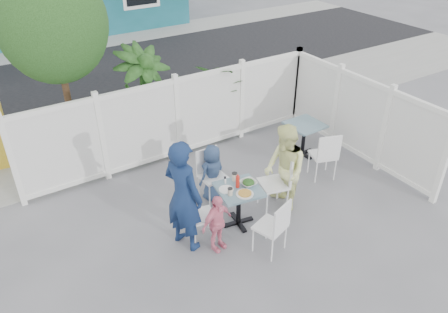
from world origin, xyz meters
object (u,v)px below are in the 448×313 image
spare_table (304,131)px  woman (284,170)px  chair_back (210,170)px  chair_near (275,224)px  chair_left (197,213)px  chair_right (278,178)px  toddler (217,223)px  main_table (239,197)px  boy (212,173)px  man (183,196)px

spare_table → woman: woman is taller
chair_back → chair_near: chair_near is taller
spare_table → chair_left: chair_left is taller
chair_left → chair_right: (1.48, -0.02, 0.07)m
chair_back → woman: size_ratio=0.59×
spare_table → woman: (-1.43, -1.13, 0.23)m
toddler → main_table: bearing=14.9°
chair_left → toddler: toddler is taller
spare_table → boy: (-2.22, -0.26, -0.02)m
man → toddler: 0.62m
chair_left → man: size_ratio=0.49×
chair_near → toddler: toddler is taller
spare_table → chair_back: (-2.23, -0.21, -0.01)m
spare_table → man: size_ratio=0.39×
chair_right → man: man is taller
main_table → chair_near: 0.80m
man → toddler: size_ratio=1.87×
main_table → chair_near: chair_near is taller
woman → boy: (-0.79, 0.86, -0.25)m
chair_left → boy: bearing=149.4°
chair_left → chair_back: size_ratio=0.95×
main_table → spare_table: spare_table is taller
spare_table → chair_back: 2.24m
boy → woman: bearing=119.6°
chair_left → chair_near: 1.14m
chair_near → man: (-0.97, 0.84, 0.35)m
chair_near → boy: size_ratio=0.89×
chair_near → woman: woman is taller
man → boy: (0.92, 0.75, -0.37)m
chair_right → man: (-1.67, 0.02, 0.30)m
chair_right → woman: 0.21m
main_table → chair_left: (-0.71, 0.04, -0.03)m
chair_right → boy: bearing=58.4°
boy → man: bearing=26.6°
spare_table → chair_near: bearing=-139.4°
toddler → boy: bearing=49.5°
chair_left → boy: size_ratio=0.84×
spare_table → chair_left: size_ratio=0.80×
chair_right → chair_back: (-0.77, 0.83, -0.05)m
toddler → chair_left: bearing=100.3°
chair_back → man: bearing=39.7°
woman → toddler: bearing=-64.5°
man → woman: bearing=-113.9°
man → toddler: man is taller
chair_left → boy: 1.05m
chair_right → boy: 1.09m
spare_table → chair_near: (-2.16, -1.86, -0.01)m
woman → chair_left: bearing=-77.8°
spare_table → boy: size_ratio=0.68×
main_table → chair_left: chair_left is taller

